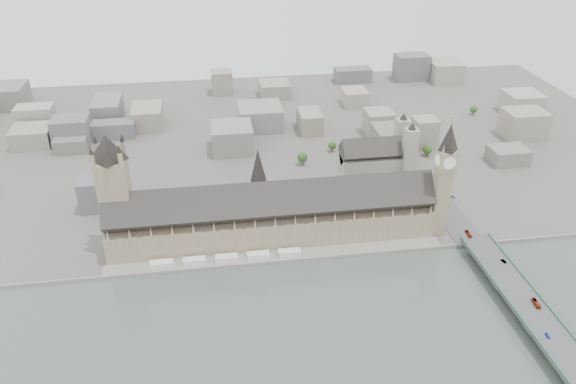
{
  "coord_description": "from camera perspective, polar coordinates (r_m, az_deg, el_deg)",
  "views": [
    {
      "loc": [
        -45.16,
        -367.69,
        267.22
      ],
      "look_at": [
        15.67,
        37.92,
        33.7
      ],
      "focal_mm": 35.0,
      "sensor_mm": 36.0,
      "label": 1
    }
  ],
  "objects": [
    {
      "name": "palace_of_westminster",
      "position": [
        460.32,
        -1.59,
        -2.44
      ],
      "size": [
        265.0,
        40.73,
        55.44
      ],
      "color": "gray",
      "rests_on": "ground"
    },
    {
      "name": "westminster_bridge",
      "position": [
        436.02,
        22.35,
        -9.97
      ],
      "size": [
        25.0,
        325.0,
        10.25
      ],
      "primitive_type": "cube",
      "color": "#474749",
      "rests_on": "ground"
    },
    {
      "name": "car_approach",
      "position": [
        531.55,
        16.42,
        -0.49
      ],
      "size": [
        3.61,
        5.39,
        1.45
      ],
      "primitive_type": "imported",
      "rotation": [
        0.0,
        0.0,
        0.35
      ],
      "color": "gray",
      "rests_on": "westminster_bridge"
    },
    {
      "name": "central_tower",
      "position": [
        447.25,
        -3.03,
        1.71
      ],
      "size": [
        13.0,
        13.0,
        48.0
      ],
      "color": "gray",
      "rests_on": "ground"
    },
    {
      "name": "westminster_abbey",
      "position": [
        545.05,
        9.06,
        2.88
      ],
      "size": [
        68.0,
        36.0,
        64.0
      ],
      "color": "gray",
      "rests_on": "ground"
    },
    {
      "name": "car_blue",
      "position": [
        404.11,
        24.88,
        -13.08
      ],
      "size": [
        2.53,
        4.92,
        1.6
      ],
      "primitive_type": "imported",
      "rotation": [
        0.0,
        0.0,
        -0.14
      ],
      "color": "#1C32B7",
      "rests_on": "westminster_bridge"
    },
    {
      "name": "red_bus_south",
      "position": [
        425.64,
        23.89,
        -10.3
      ],
      "size": [
        3.03,
        10.09,
        2.77
      ],
      "primitive_type": "imported",
      "rotation": [
        0.0,
        0.0,
        -0.07
      ],
      "color": "#9F2E13",
      "rests_on": "westminster_bridge"
    },
    {
      "name": "victoria_tower",
      "position": [
        453.7,
        -17.23,
        0.35
      ],
      "size": [
        30.0,
        30.0,
        100.0
      ],
      "color": "gray",
      "rests_on": "ground"
    },
    {
      "name": "embankment_wall",
      "position": [
        443.89,
        -0.99,
        -7.12
      ],
      "size": [
        600.0,
        1.5,
        3.0
      ],
      "primitive_type": "cube",
      "color": "gray",
      "rests_on": "ground"
    },
    {
      "name": "river_terrace",
      "position": [
        450.16,
        -1.12,
        -6.61
      ],
      "size": [
        270.0,
        15.0,
        2.0
      ],
      "primitive_type": "cube",
      "color": "gray",
      "rests_on": "ground"
    },
    {
      "name": "city_skyline_inland",
      "position": [
        662.6,
        -4.03,
        7.58
      ],
      "size": [
        720.0,
        360.0,
        38.0
      ],
      "primitive_type": null,
      "color": "gray",
      "rests_on": "ground"
    },
    {
      "name": "ground",
      "position": [
        456.77,
        -1.25,
        -6.16
      ],
      "size": [
        900.0,
        900.0,
        0.0
      ],
      "primitive_type": "plane",
      "color": "#595651",
      "rests_on": "ground"
    },
    {
      "name": "car_silver",
      "position": [
        459.04,
        21.06,
        -6.57
      ],
      "size": [
        3.0,
        5.05,
        1.57
      ],
      "primitive_type": "imported",
      "rotation": [
        0.0,
        0.0,
        0.3
      ],
      "color": "gray",
      "rests_on": "westminster_bridge"
    },
    {
      "name": "terrace_tents",
      "position": [
        446.55,
        -6.26,
        -6.67
      ],
      "size": [
        118.0,
        7.0,
        4.0
      ],
      "color": "white",
      "rests_on": "river_terrace"
    },
    {
      "name": "red_bus_north",
      "position": [
        480.94,
        17.85,
        -4.08
      ],
      "size": [
        2.42,
        9.53,
        2.64
      ],
      "primitive_type": "imported",
      "rotation": [
        0.0,
        0.0,
        0.02
      ],
      "color": "#9B2611",
      "rests_on": "westminster_bridge"
    },
    {
      "name": "bridge_parapets",
      "position": [
        405.22,
        25.51,
        -13.16
      ],
      "size": [
        25.0,
        235.0,
        1.15
      ],
      "primitive_type": null,
      "color": "#37654D",
      "rests_on": "westminster_bridge"
    },
    {
      "name": "park_trees",
      "position": [
        501.61,
        -3.28,
        -1.58
      ],
      "size": [
        110.0,
        30.0,
        15.0
      ],
      "primitive_type": null,
      "color": "#204017",
      "rests_on": "ground"
    },
    {
      "name": "elizabeth_tower",
      "position": [
        467.36,
        15.57,
        1.9
      ],
      "size": [
        17.0,
        17.0,
        107.5
      ],
      "color": "gray",
      "rests_on": "ground"
    }
  ]
}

